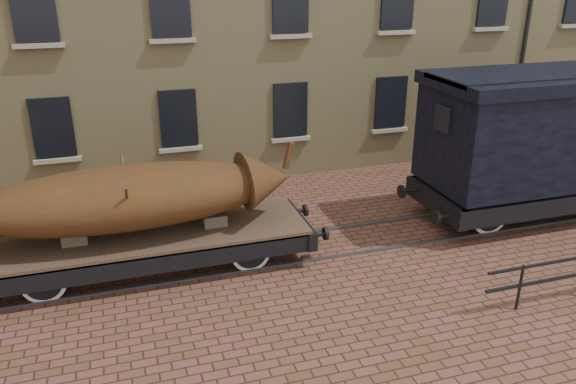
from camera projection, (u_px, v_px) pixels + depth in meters
name	position (u px, v px, depth m)	size (l,w,h in m)	color
ground	(312.00, 246.00, 13.83)	(90.00, 90.00, 0.00)	#543522
rail_track	(312.00, 245.00, 13.82)	(30.00, 1.52, 0.06)	#59595E
flatcar_wagon	(148.00, 240.00, 12.47)	(7.97, 2.16, 1.20)	brown
iron_boat	(127.00, 197.00, 11.97)	(7.57, 2.22, 1.77)	#512B0D
goods_van	(551.00, 127.00, 14.74)	(7.65, 2.79, 3.96)	black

